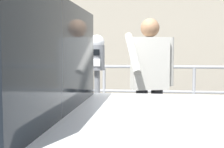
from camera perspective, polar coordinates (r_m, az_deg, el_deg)
The scene contains 5 objects.
sidewalk_curb at distance 4.90m, azimuth -3.56°, elevation -12.68°, with size 36.00×2.76×0.15m, color #9E9B93.
parking_meter at distance 3.72m, azimuth -2.81°, elevation 1.10°, with size 0.19×0.20×1.55m.
pedestrian_at_meter at distance 3.92m, azimuth 7.02°, elevation -0.70°, with size 0.63×0.70×1.77m.
background_railing at distance 5.98m, azimuth -1.48°, elevation -1.36°, with size 24.06×0.06×1.08m.
backdrop_wall at distance 9.31m, azimuth 1.38°, elevation 5.87°, with size 32.00×0.50×3.49m, color #ADA38E.
Camera 1 is at (0.82, -3.23, 1.52)m, focal length 49.21 mm.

